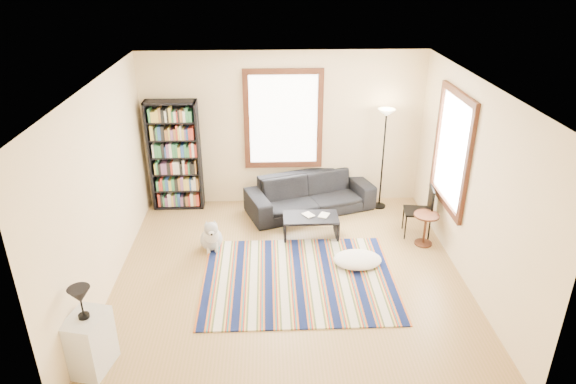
{
  "coord_description": "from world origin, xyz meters",
  "views": [
    {
      "loc": [
        -0.28,
        -6.29,
        4.27
      ],
      "look_at": [
        0.0,
        0.5,
        1.1
      ],
      "focal_mm": 32.0,
      "sensor_mm": 36.0,
      "label": 1
    }
  ],
  "objects_px": {
    "side_table": "(425,229)",
    "white_cabinet": "(90,343)",
    "floor_cushion": "(357,260)",
    "dog": "(211,233)",
    "folding_chair": "(417,211)",
    "sofa": "(310,194)",
    "bookshelf": "(175,156)",
    "floor_lamp": "(383,160)",
    "coffee_table": "(311,226)"
  },
  "relations": [
    {
      "from": "folding_chair",
      "to": "floor_cushion",
      "type": "bearing_deg",
      "value": -133.33
    },
    {
      "from": "floor_lamp",
      "to": "folding_chair",
      "type": "bearing_deg",
      "value": -69.72
    },
    {
      "from": "sofa",
      "to": "side_table",
      "type": "bearing_deg",
      "value": -55.11
    },
    {
      "from": "sofa",
      "to": "folding_chair",
      "type": "height_order",
      "value": "folding_chair"
    },
    {
      "from": "coffee_table",
      "to": "side_table",
      "type": "height_order",
      "value": "side_table"
    },
    {
      "from": "folding_chair",
      "to": "white_cabinet",
      "type": "relative_size",
      "value": 1.23
    },
    {
      "from": "sofa",
      "to": "bookshelf",
      "type": "height_order",
      "value": "bookshelf"
    },
    {
      "from": "side_table",
      "to": "folding_chair",
      "type": "distance_m",
      "value": 0.36
    },
    {
      "from": "bookshelf",
      "to": "floor_cushion",
      "type": "bearing_deg",
      "value": -35.33
    },
    {
      "from": "floor_lamp",
      "to": "sofa",
      "type": "bearing_deg",
      "value": -175.59
    },
    {
      "from": "side_table",
      "to": "floor_lamp",
      "type": "bearing_deg",
      "value": 107.72
    },
    {
      "from": "floor_lamp",
      "to": "dog",
      "type": "height_order",
      "value": "floor_lamp"
    },
    {
      "from": "bookshelf",
      "to": "side_table",
      "type": "distance_m",
      "value": 4.47
    },
    {
      "from": "side_table",
      "to": "sofa",
      "type": "bearing_deg",
      "value": 143.69
    },
    {
      "from": "sofa",
      "to": "floor_cushion",
      "type": "xyz_separation_m",
      "value": [
        0.57,
        -1.84,
        -0.24
      ]
    },
    {
      "from": "floor_cushion",
      "to": "dog",
      "type": "distance_m",
      "value": 2.32
    },
    {
      "from": "sofa",
      "to": "white_cabinet",
      "type": "distance_m",
      "value": 4.71
    },
    {
      "from": "side_table",
      "to": "dog",
      "type": "height_order",
      "value": "dog"
    },
    {
      "from": "sofa",
      "to": "side_table",
      "type": "xyz_separation_m",
      "value": [
        1.74,
        -1.28,
        -0.06
      ]
    },
    {
      "from": "coffee_table",
      "to": "floor_cushion",
      "type": "height_order",
      "value": "coffee_table"
    },
    {
      "from": "sofa",
      "to": "side_table",
      "type": "distance_m",
      "value": 2.15
    },
    {
      "from": "sofa",
      "to": "dog",
      "type": "xyz_separation_m",
      "value": [
        -1.67,
        -1.26,
        -0.05
      ]
    },
    {
      "from": "side_table",
      "to": "dog",
      "type": "xyz_separation_m",
      "value": [
        -3.4,
        0.02,
        0.0
      ]
    },
    {
      "from": "sofa",
      "to": "folding_chair",
      "type": "bearing_deg",
      "value": -48.31
    },
    {
      "from": "coffee_table",
      "to": "folding_chair",
      "type": "height_order",
      "value": "folding_chair"
    },
    {
      "from": "bookshelf",
      "to": "coffee_table",
      "type": "height_order",
      "value": "bookshelf"
    },
    {
      "from": "coffee_table",
      "to": "dog",
      "type": "distance_m",
      "value": 1.64
    },
    {
      "from": "side_table",
      "to": "white_cabinet",
      "type": "relative_size",
      "value": 0.77
    },
    {
      "from": "sofa",
      "to": "coffee_table",
      "type": "distance_m",
      "value": 0.94
    },
    {
      "from": "floor_lamp",
      "to": "dog",
      "type": "xyz_separation_m",
      "value": [
        -2.96,
        -1.36,
        -0.66
      ]
    },
    {
      "from": "bookshelf",
      "to": "dog",
      "type": "height_order",
      "value": "bookshelf"
    },
    {
      "from": "coffee_table",
      "to": "dog",
      "type": "relative_size",
      "value": 1.64
    },
    {
      "from": "floor_cushion",
      "to": "side_table",
      "type": "relative_size",
      "value": 1.34
    },
    {
      "from": "floor_cushion",
      "to": "white_cabinet",
      "type": "distance_m",
      "value": 3.88
    },
    {
      "from": "bookshelf",
      "to": "dog",
      "type": "distance_m",
      "value": 1.84
    },
    {
      "from": "sofa",
      "to": "floor_lamp",
      "type": "relative_size",
      "value": 1.21
    },
    {
      "from": "dog",
      "to": "folding_chair",
      "type": "bearing_deg",
      "value": -3.96
    },
    {
      "from": "coffee_table",
      "to": "dog",
      "type": "xyz_separation_m",
      "value": [
        -1.6,
        -0.33,
        0.09
      ]
    },
    {
      "from": "sofa",
      "to": "white_cabinet",
      "type": "height_order",
      "value": "white_cabinet"
    },
    {
      "from": "sofa",
      "to": "bookshelf",
      "type": "relative_size",
      "value": 1.13
    },
    {
      "from": "floor_cushion",
      "to": "dog",
      "type": "relative_size",
      "value": 1.32
    },
    {
      "from": "sofa",
      "to": "white_cabinet",
      "type": "bearing_deg",
      "value": -144.78
    },
    {
      "from": "sofa",
      "to": "bookshelf",
      "type": "bearing_deg",
      "value": 154.78
    },
    {
      "from": "coffee_table",
      "to": "folding_chair",
      "type": "distance_m",
      "value": 1.77
    },
    {
      "from": "sofa",
      "to": "floor_lamp",
      "type": "distance_m",
      "value": 1.43
    },
    {
      "from": "floor_cushion",
      "to": "floor_lamp",
      "type": "distance_m",
      "value": 2.23
    },
    {
      "from": "bookshelf",
      "to": "floor_lamp",
      "type": "relative_size",
      "value": 1.08
    },
    {
      "from": "bookshelf",
      "to": "white_cabinet",
      "type": "height_order",
      "value": "bookshelf"
    },
    {
      "from": "sofa",
      "to": "bookshelf",
      "type": "xyz_separation_m",
      "value": [
        -2.4,
        0.27,
        0.67
      ]
    },
    {
      "from": "white_cabinet",
      "to": "coffee_table",
      "type": "bearing_deg",
      "value": 60.46
    }
  ]
}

